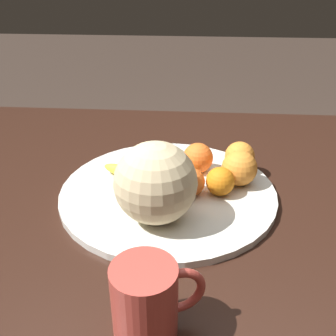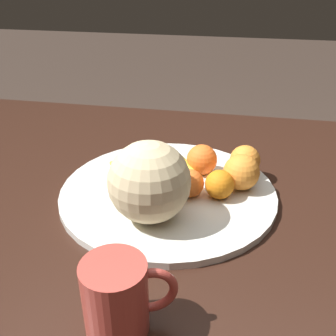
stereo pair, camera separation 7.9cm
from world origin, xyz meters
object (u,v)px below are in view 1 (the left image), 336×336
orange_front_right (239,168)px  kitchen_table (165,231)px  orange_front_left (220,181)px  orange_mid_center (198,158)px  ceramic_mug (146,300)px  orange_back_left (240,156)px  fruit_bowl (168,192)px  orange_back_right (191,183)px  produce_tag (206,177)px  melon (155,183)px  banana_bunch (156,168)px

orange_front_right → kitchen_table: bearing=-162.4°
orange_front_left → orange_mid_center: 0.10m
ceramic_mug → orange_back_left: bearing=70.1°
fruit_bowl → orange_front_left: size_ratio=7.62×
kitchen_table → orange_back_right: 0.14m
produce_tag → kitchen_table: bearing=-107.5°
orange_front_left → orange_back_left: bearing=65.8°
kitchen_table → produce_tag: bearing=39.4°
orange_front_left → orange_back_left: 0.12m
orange_back_left → ceramic_mug: 0.46m
melon → banana_bunch: size_ratio=0.67×
orange_front_right → orange_mid_center: 0.10m
orange_back_left → banana_bunch: bearing=-168.5°
orange_front_right → ceramic_mug: size_ratio=0.60×
orange_front_left → ceramic_mug: 0.34m
kitchen_table → melon: (-0.01, -0.09, 0.17)m
banana_bunch → orange_mid_center: (0.09, 0.02, 0.02)m
orange_mid_center → produce_tag: size_ratio=0.69×
orange_front_left → produce_tag: orange_front_left is taller
orange_back_left → orange_front_left: bearing=-114.2°
banana_bunch → orange_front_right: 0.18m
orange_front_right → produce_tag: bearing=161.8°
orange_mid_center → orange_back_right: size_ratio=1.18×
fruit_bowl → banana_bunch: banana_bunch is taller
banana_bunch → orange_front_right: bearing=-147.6°
kitchen_table → orange_back_right: size_ratio=29.74×
ceramic_mug → orange_mid_center: bearing=81.3°
fruit_bowl → melon: melon is taller
kitchen_table → fruit_bowl: fruit_bowl is taller
orange_back_right → produce_tag: size_ratio=0.58×
banana_bunch → orange_front_right: orange_front_right is taller
ceramic_mug → fruit_bowl: bearing=89.4°
orange_back_right → produce_tag: (0.03, 0.07, -0.03)m
orange_mid_center → orange_front_right: bearing=-28.5°
orange_front_right → ceramic_mug: ceramic_mug is taller
banana_bunch → orange_back_right: bearing=176.2°
orange_front_right → produce_tag: size_ratio=0.76×
kitchen_table → orange_back_left: orange_back_left is taller
kitchen_table → orange_mid_center: size_ratio=25.15×
fruit_bowl → orange_back_left: orange_back_left is taller
banana_bunch → orange_front_right: (0.18, -0.02, 0.02)m
orange_front_right → orange_back_left: (0.01, 0.06, -0.00)m
banana_bunch → orange_back_left: size_ratio=3.34×
orange_front_left → orange_front_right: (0.04, 0.04, 0.01)m
orange_front_left → orange_back_left: orange_back_left is taller
ceramic_mug → orange_front_right: bearing=67.9°
kitchen_table → banana_bunch: size_ratio=7.59×
orange_back_left → orange_back_right: 0.16m
melon → orange_back_right: size_ratio=2.64×
orange_mid_center → ceramic_mug: 0.42m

